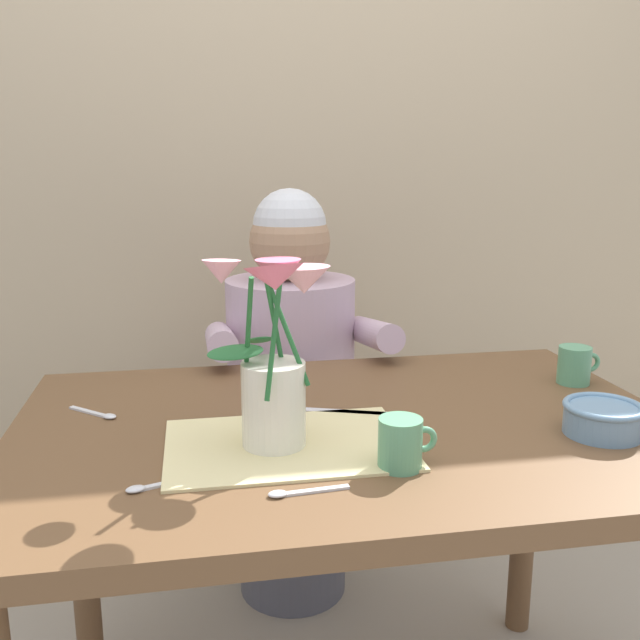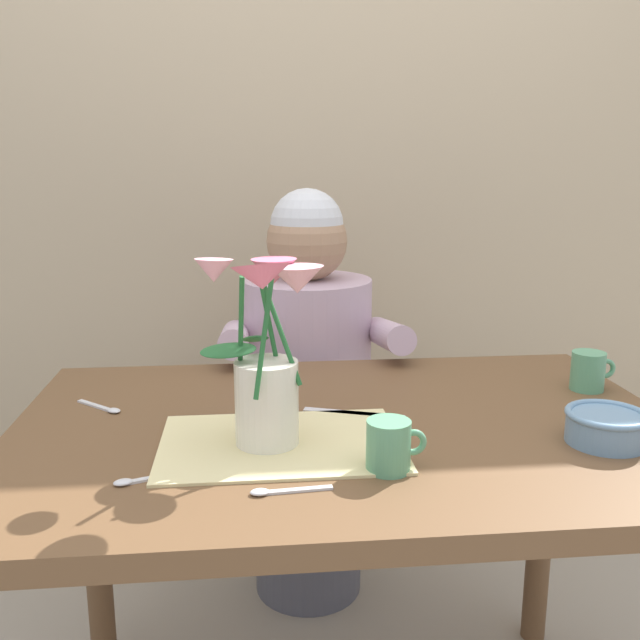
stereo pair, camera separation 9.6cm
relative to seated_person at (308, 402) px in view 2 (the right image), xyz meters
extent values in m
cube|color=tan|center=(0.02, 0.43, 0.69)|extent=(4.00, 0.10, 2.50)
cube|color=brown|center=(0.02, -0.62, 0.16)|extent=(1.20, 0.80, 0.04)
cylinder|color=brown|center=(-0.52, -0.28, -0.21)|extent=(0.06, 0.06, 0.70)
cylinder|color=brown|center=(0.56, -0.28, -0.21)|extent=(0.06, 0.06, 0.70)
cylinder|color=#4C4C56|center=(0.00, 0.00, -0.36)|extent=(0.30, 0.30, 0.40)
cylinder|color=#BC9EB2|center=(0.00, 0.00, 0.09)|extent=(0.34, 0.34, 0.50)
sphere|color=#A37A5B|center=(0.00, 0.00, 0.44)|extent=(0.21, 0.21, 0.21)
sphere|color=silver|center=(0.00, 0.00, 0.48)|extent=(0.19, 0.19, 0.19)
cylinder|color=#BC9EB2|center=(-0.19, -0.14, 0.22)|extent=(0.07, 0.33, 0.12)
cylinder|color=#BC9EB2|center=(0.19, -0.14, 0.22)|extent=(0.07, 0.33, 0.12)
cube|color=beige|center=(-0.10, -0.70, 0.18)|extent=(0.40, 0.28, 0.00)
cylinder|color=silver|center=(-0.13, -0.70, 0.25)|extent=(0.10, 0.10, 0.14)
cylinder|color=#23602D|center=(-0.10, -0.70, 0.37)|extent=(0.06, 0.06, 0.16)
cone|color=pink|center=(-0.07, -0.70, 0.45)|extent=(0.12, 0.12, 0.05)
sphere|color=#E5D14C|center=(-0.07, -0.70, 0.46)|extent=(0.02, 0.02, 0.02)
cylinder|color=#23602D|center=(-0.12, -0.68, 0.37)|extent=(0.04, 0.02, 0.18)
cone|color=#DB6684|center=(-0.11, -0.65, 0.46)|extent=(0.09, 0.08, 0.04)
sphere|color=#E5D14C|center=(-0.11, -0.65, 0.47)|extent=(0.02, 0.02, 0.02)
cylinder|color=#23602D|center=(-0.17, -0.71, 0.38)|extent=(0.02, 0.07, 0.19)
cone|color=pink|center=(-0.20, -0.71, 0.47)|extent=(0.08, 0.09, 0.04)
sphere|color=#E5D14C|center=(-0.20, -0.71, 0.48)|extent=(0.02, 0.02, 0.02)
cylinder|color=#23602D|center=(-0.13, -0.75, 0.38)|extent=(0.04, 0.06, 0.19)
cone|color=#DB6684|center=(-0.13, -0.80, 0.48)|extent=(0.11, 0.12, 0.05)
sphere|color=#E5D14C|center=(-0.13, -0.80, 0.48)|extent=(0.02, 0.02, 0.02)
ellipsoid|color=#23602D|center=(-0.19, -0.71, 0.34)|extent=(0.09, 0.05, 0.03)
ellipsoid|color=#23602D|center=(-0.14, -0.65, 0.35)|extent=(0.06, 0.09, 0.04)
cylinder|color=#6689A8|center=(0.44, -0.75, 0.20)|extent=(0.13, 0.13, 0.05)
torus|color=#6689A8|center=(0.44, -0.75, 0.23)|extent=(0.14, 0.14, 0.01)
cube|color=silver|center=(0.04, -0.58, 0.18)|extent=(0.19, 0.08, 0.00)
cylinder|color=#569970|center=(0.54, -0.48, 0.22)|extent=(0.07, 0.07, 0.08)
torus|color=#569970|center=(0.58, -0.48, 0.22)|extent=(0.04, 0.01, 0.04)
cylinder|color=#569970|center=(0.05, -0.82, 0.22)|extent=(0.07, 0.07, 0.08)
torus|color=#569970|center=(0.09, -0.82, 0.22)|extent=(0.04, 0.01, 0.04)
cube|color=silver|center=(-0.29, -0.81, 0.18)|extent=(0.10, 0.04, 0.00)
ellipsoid|color=silver|center=(-0.34, -0.83, 0.18)|extent=(0.03, 0.03, 0.01)
cube|color=silver|center=(-0.09, -0.87, 0.18)|extent=(0.10, 0.02, 0.00)
ellipsoid|color=silver|center=(-0.14, -0.88, 0.18)|extent=(0.03, 0.02, 0.01)
cube|color=silver|center=(-0.45, -0.48, 0.18)|extent=(0.08, 0.07, 0.00)
ellipsoid|color=silver|center=(-0.41, -0.52, 0.18)|extent=(0.03, 0.03, 0.01)
camera|label=1|loc=(-0.24, -1.77, 0.64)|focal=39.03mm
camera|label=2|loc=(-0.15, -1.79, 0.64)|focal=39.03mm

